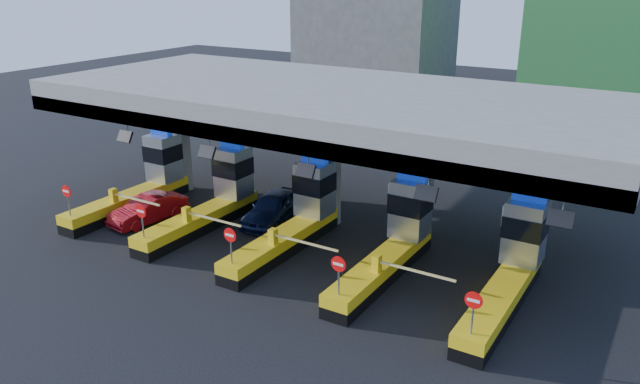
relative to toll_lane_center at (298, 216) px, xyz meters
The scene contains 10 objects.
ground 1.42m from the toll_lane_center, 90.42° to the right, with size 120.00×120.00×0.00m, color black.
toll_canopy 5.40m from the toll_lane_center, 90.02° to the left, with size 28.00×12.09×7.00m.
toll_lane_far_left 10.00m from the toll_lane_center, behind, with size 4.43×8.00×4.16m.
toll_lane_left 5.00m from the toll_lane_center, behind, with size 4.43×8.00×4.16m.
toll_lane_center is the anchor object (origin of this frame).
toll_lane_right 5.00m from the toll_lane_center, ahead, with size 4.43×8.00×4.16m.
toll_lane_far_right 10.00m from the toll_lane_center, ahead, with size 4.43×8.00×4.16m.
bg_building_concrete 39.11m from the toll_lane_center, 111.40° to the left, with size 14.00×10.00×18.00m, color #4C4C49.
van 2.99m from the toll_lane_center, 148.31° to the left, with size 1.87×4.64×1.58m, color black.
red_car 8.24m from the toll_lane_center, 167.61° to the right, with size 1.45×4.15×1.37m, color maroon.
Camera 1 is at (14.97, -22.26, 12.27)m, focal length 35.00 mm.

